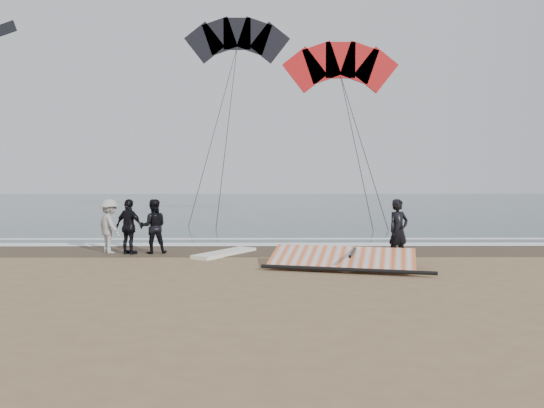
{
  "coord_description": "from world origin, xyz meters",
  "views": [
    {
      "loc": [
        -0.97,
        -12.58,
        2.42
      ],
      "look_at": [
        -0.86,
        3.0,
        1.6
      ],
      "focal_mm": 35.0,
      "sensor_mm": 36.0,
      "label": 1
    }
  ],
  "objects": [
    {
      "name": "ground",
      "position": [
        0.0,
        0.0,
        0.0
      ],
      "size": [
        120.0,
        120.0,
        0.0
      ],
      "primitive_type": "plane",
      "color": "#8C704C",
      "rests_on": "ground"
    },
    {
      "name": "sea",
      "position": [
        0.0,
        33.0,
        0.01
      ],
      "size": [
        120.0,
        54.0,
        0.02
      ],
      "primitive_type": "cube",
      "color": "#233838",
      "rests_on": "ground"
    },
    {
      "name": "foam_far",
      "position": [
        0.0,
        7.6,
        0.03
      ],
      "size": [
        120.0,
        0.45,
        0.01
      ],
      "primitive_type": "cube",
      "color": "white",
      "rests_on": "sea"
    },
    {
      "name": "foam_near",
      "position": [
        0.0,
        5.9,
        0.03
      ],
      "size": [
        120.0,
        0.9,
        0.01
      ],
      "primitive_type": "cube",
      "color": "white",
      "rests_on": "sea"
    },
    {
      "name": "kite_red",
      "position": [
        3.07,
        17.38,
        8.36
      ],
      "size": [
        7.2,
        3.71,
        10.81
      ],
      "color": "red",
      "rests_on": "ground"
    },
    {
      "name": "wet_sand",
      "position": [
        0.0,
        4.5,
        0.01
      ],
      "size": [
        120.0,
        2.8,
        0.01
      ],
      "primitive_type": "cube",
      "color": "#4C3D2B",
      "rests_on": "ground"
    },
    {
      "name": "trio_cluster",
      "position": [
        -5.33,
        3.92,
        0.85
      ],
      "size": [
        2.48,
        1.34,
        1.72
      ],
      "color": "black",
      "rests_on": "ground"
    },
    {
      "name": "man_main",
      "position": [
        2.7,
        2.29,
        0.89
      ],
      "size": [
        0.77,
        0.67,
        1.78
      ],
      "primitive_type": "imported",
      "rotation": [
        0.0,
        0.0,
        0.47
      ],
      "color": "black",
      "rests_on": "ground"
    },
    {
      "name": "kite_dark",
      "position": [
        -2.96,
        21.61,
        10.88
      ],
      "size": [
        7.51,
        5.37,
        14.95
      ],
      "color": "black",
      "rests_on": "ground"
    },
    {
      "name": "sail_rig",
      "position": [
        0.89,
        1.32,
        0.19
      ],
      "size": [
        4.23,
        2.57,
        0.5
      ],
      "color": "black",
      "rests_on": "ground"
    },
    {
      "name": "board_cream",
      "position": [
        -2.32,
        3.67,
        0.05
      ],
      "size": [
        1.9,
        2.4,
        0.1
      ],
      "primitive_type": "cube",
      "rotation": [
        0.0,
        0.0,
        -0.59
      ],
      "color": "white",
      "rests_on": "ground"
    },
    {
      "name": "board_white",
      "position": [
        0.73,
        1.9,
        0.05
      ],
      "size": [
        1.69,
        2.71,
        0.11
      ],
      "primitive_type": "cube",
      "rotation": [
        0.0,
        0.0,
        0.4
      ],
      "color": "silver",
      "rests_on": "ground"
    }
  ]
}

